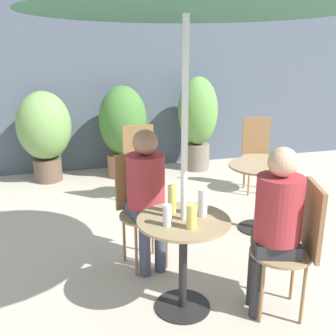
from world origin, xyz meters
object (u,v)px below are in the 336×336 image
(beer_glass_3, at_px, (167,215))
(cafe_table_far, at_px, (261,183))
(seated_person_1, at_px, (147,188))
(bistro_chair_2, at_px, (137,156))
(bistro_chair_0, at_px, (297,239))
(seated_person_0, at_px, (276,217))
(beer_glass_1, at_px, (203,203))
(potted_plant_0, at_px, (44,130))
(potted_plant_2, at_px, (198,118))
(beer_glass_2, at_px, (172,199))
(beer_glass_0, at_px, (192,216))
(bistro_chair_1, at_px, (139,199))
(potted_plant_1, at_px, (123,127))
(bistro_chair_3, at_px, (257,148))
(cafe_table_near, at_px, (183,246))

(beer_glass_3, bearing_deg, cafe_table_far, 40.59)
(seated_person_1, bearing_deg, bistro_chair_2, 70.17)
(bistro_chair_0, bearing_deg, seated_person_0, -90.00)
(bistro_chair_2, bearing_deg, bistro_chair_0, 106.38)
(seated_person_1, height_order, beer_glass_1, seated_person_1)
(seated_person_1, bearing_deg, potted_plant_0, 96.34)
(bistro_chair_2, relative_size, beer_glass_3, 6.58)
(cafe_table_far, height_order, potted_plant_0, potted_plant_0)
(potted_plant_2, bearing_deg, seated_person_0, -101.02)
(beer_glass_2, height_order, beer_glass_3, beer_glass_2)
(bistro_chair_2, relative_size, beer_glass_2, 4.93)
(bistro_chair_0, height_order, potted_plant_0, potted_plant_0)
(seated_person_0, height_order, beer_glass_0, seated_person_0)
(bistro_chair_1, bearing_deg, potted_plant_1, 72.39)
(beer_glass_1, height_order, beer_glass_3, beer_glass_1)
(bistro_chair_1, distance_m, potted_plant_2, 2.89)
(bistro_chair_0, height_order, seated_person_0, seated_person_0)
(beer_glass_0, height_order, potted_plant_0, potted_plant_0)
(bistro_chair_2, height_order, seated_person_0, seated_person_0)
(bistro_chair_2, distance_m, seated_person_0, 2.44)
(potted_plant_1, bearing_deg, bistro_chair_3, -34.12)
(bistro_chair_3, height_order, seated_person_1, seated_person_1)
(seated_person_1, height_order, beer_glass_3, seated_person_1)
(beer_glass_1, distance_m, beer_glass_3, 0.30)
(bistro_chair_1, xyz_separation_m, potted_plant_0, (-0.83, 2.53, 0.17))
(cafe_table_far, xyz_separation_m, bistro_chair_1, (-1.32, -0.28, 0.07))
(seated_person_1, bearing_deg, bistro_chair_0, -56.31)
(cafe_table_far, bearing_deg, bistro_chair_1, -167.99)
(cafe_table_far, distance_m, bistro_chair_3, 1.25)
(seated_person_0, relative_size, beer_glass_0, 7.35)
(cafe_table_far, relative_size, bistro_chair_1, 0.73)
(cafe_table_near, relative_size, bistro_chair_1, 0.73)
(potted_plant_2, bearing_deg, cafe_table_near, -111.18)
(bistro_chair_1, height_order, bistro_chair_3, same)
(potted_plant_1, bearing_deg, beer_glass_2, -92.84)
(seated_person_1, bearing_deg, potted_plant_2, 50.92)
(seated_person_0, bearing_deg, bistro_chair_1, -123.69)
(seated_person_1, distance_m, potted_plant_1, 2.65)
(seated_person_0, distance_m, beer_glass_1, 0.50)
(beer_glass_3, xyz_separation_m, potted_plant_1, (0.25, 3.32, -0.05))
(cafe_table_near, height_order, bistro_chair_1, bistro_chair_1)
(cafe_table_far, bearing_deg, seated_person_0, -114.69)
(potted_plant_1, bearing_deg, cafe_table_near, -91.99)
(bistro_chair_3, height_order, beer_glass_0, bistro_chair_3)
(seated_person_1, height_order, potted_plant_1, potted_plant_1)
(bistro_chair_1, distance_m, beer_glass_3, 0.85)
(bistro_chair_0, height_order, bistro_chair_1, same)
(beer_glass_0, distance_m, beer_glass_2, 0.30)
(potted_plant_2, bearing_deg, beer_glass_3, -112.78)
(bistro_chair_0, height_order, beer_glass_1, bistro_chair_0)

